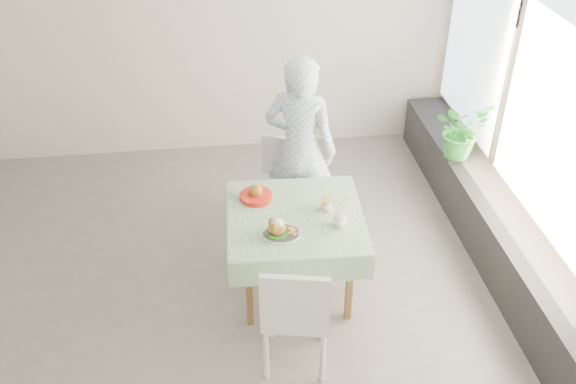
{
  "coord_description": "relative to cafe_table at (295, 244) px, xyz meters",
  "views": [
    {
      "loc": [
        0.45,
        -3.86,
        3.67
      ],
      "look_at": [
        0.96,
        0.12,
        0.93
      ],
      "focal_mm": 40.0,
      "sensor_mm": 36.0,
      "label": 1
    }
  ],
  "objects": [
    {
      "name": "floor",
      "position": [
        -1.01,
        -0.07,
        -0.46
      ],
      "size": [
        6.0,
        6.0,
        0.0
      ],
      "primitive_type": "plane",
      "color": "#605D5B",
      "rests_on": "ground"
    },
    {
      "name": "wall_back",
      "position": [
        -1.01,
        2.43,
        0.94
      ],
      "size": [
        6.0,
        0.02,
        2.8
      ],
      "primitive_type": "cube",
      "color": "beige",
      "rests_on": "ground"
    },
    {
      "name": "wall_right",
      "position": [
        1.99,
        -0.07,
        0.94
      ],
      "size": [
        0.02,
        5.0,
        2.8
      ],
      "primitive_type": "cube",
      "color": "beige",
      "rests_on": "ground"
    },
    {
      "name": "window_pane",
      "position": [
        1.96,
        -0.07,
        1.19
      ],
      "size": [
        0.01,
        4.8,
        2.18
      ],
      "primitive_type": "cube",
      "color": "#D1E0F9",
      "rests_on": "ground"
    },
    {
      "name": "window_ledge",
      "position": [
        1.79,
        -0.07,
        -0.21
      ],
      "size": [
        0.4,
        4.8,
        0.5
      ],
      "primitive_type": "cube",
      "color": "black",
      "rests_on": "ground"
    },
    {
      "name": "cafe_table",
      "position": [
        0.0,
        0.0,
        0.0
      ],
      "size": [
        1.09,
        1.09,
        0.74
      ],
      "color": "brown",
      "rests_on": "ground"
    },
    {
      "name": "chair_far",
      "position": [
        -0.05,
        0.87,
        -0.2
      ],
      "size": [
        0.54,
        0.54,
        0.85
      ],
      "color": "white",
      "rests_on": "ground"
    },
    {
      "name": "chair_near",
      "position": [
        -0.1,
        -0.76,
        -0.16
      ],
      "size": [
        0.54,
        0.54,
        0.97
      ],
      "color": "white",
      "rests_on": "ground"
    },
    {
      "name": "diner",
      "position": [
        0.15,
        0.77,
        0.41
      ],
      "size": [
        0.75,
        0.64,
        1.73
      ],
      "primitive_type": "imported",
      "rotation": [
        0.0,
        0.0,
        2.72
      ],
      "color": "#91B4E8",
      "rests_on": "ground"
    },
    {
      "name": "main_dish",
      "position": [
        -0.15,
        -0.23,
        0.33
      ],
      "size": [
        0.29,
        0.29,
        0.15
      ],
      "color": "white",
      "rests_on": "cafe_table"
    },
    {
      "name": "juice_cup_orange",
      "position": [
        0.25,
        0.04,
        0.34
      ],
      "size": [
        0.09,
        0.09,
        0.24
      ],
      "color": "white",
      "rests_on": "cafe_table"
    },
    {
      "name": "juice_cup_lemonade",
      "position": [
        0.31,
        -0.17,
        0.35
      ],
      "size": [
        0.1,
        0.1,
        0.29
      ],
      "color": "white",
      "rests_on": "cafe_table"
    },
    {
      "name": "second_dish",
      "position": [
        -0.28,
        0.26,
        0.32
      ],
      "size": [
        0.26,
        0.26,
        0.12
      ],
      "color": "red",
      "rests_on": "cafe_table"
    },
    {
      "name": "potted_plant",
      "position": [
        1.72,
        1.1,
        0.32
      ],
      "size": [
        0.63,
        0.6,
        0.55
      ],
      "primitive_type": "imported",
      "rotation": [
        0.0,
        0.0,
        0.44
      ],
      "color": "#287A2E",
      "rests_on": "window_ledge"
    }
  ]
}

